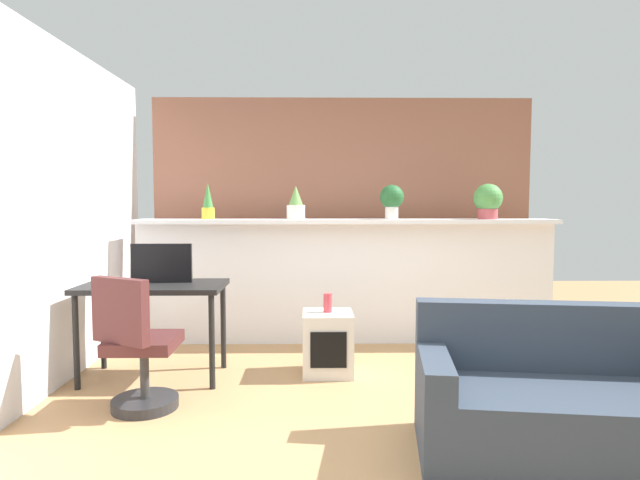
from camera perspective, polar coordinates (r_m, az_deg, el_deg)
ground_plane at (r=3.48m, az=4.88°, el=-19.44°), size 12.00×12.00×0.00m
divider_wall at (r=5.24m, az=2.75°, el=-4.64°), size 4.06×0.16×1.18m
plant_shelf at (r=5.14m, az=2.80°, el=2.03°), size 4.06×0.39×0.04m
brick_wall_behind at (r=5.78m, az=2.40°, el=2.74°), size 4.06×0.10×2.50m
side_wall_left at (r=4.07m, az=-29.55°, el=2.34°), size 0.12×4.40×2.60m
potted_plant_0 at (r=5.26m, az=-11.99°, el=3.95°), size 0.13×0.13×0.36m
potted_plant_1 at (r=5.17m, az=-2.62°, el=3.84°), size 0.18×0.18×0.33m
potted_plant_2 at (r=5.17m, az=7.74°, el=4.40°), size 0.23×0.23×0.33m
potted_plant_3 at (r=5.41m, az=17.65°, el=4.10°), size 0.28×0.28×0.35m
desk at (r=4.35m, az=-17.53°, el=-5.64°), size 1.10×0.60×0.75m
tv_monitor at (r=4.38m, az=-16.71°, el=-2.40°), size 0.48×0.04×0.31m
office_chair at (r=3.77m, az=-19.08°, el=-11.51°), size 0.52×0.52×0.91m
side_cube_shelf at (r=4.35m, az=0.84°, el=-11.07°), size 0.40×0.41×0.50m
vase_on_shelf at (r=4.30m, az=0.84°, el=-6.78°), size 0.07×0.07×0.15m
couch at (r=3.30m, az=24.74°, el=-15.84°), size 1.65×0.96×0.80m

